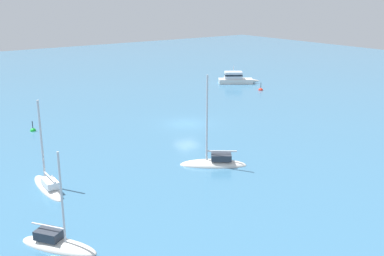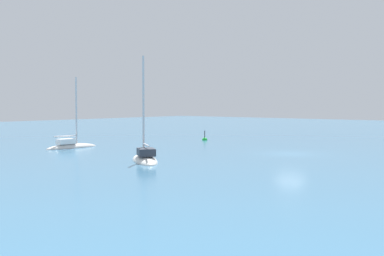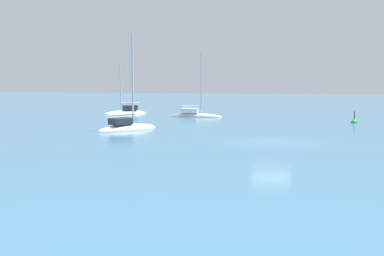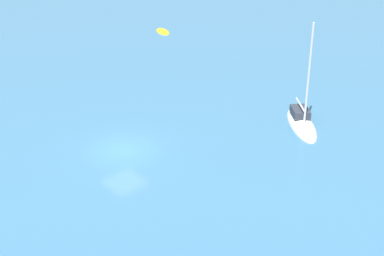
{
  "view_description": "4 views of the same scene",
  "coord_description": "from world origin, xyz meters",
  "views": [
    {
      "loc": [
        40.12,
        -28.21,
        14.06
      ],
      "look_at": [
        9.69,
        -6.26,
        2.94
      ],
      "focal_mm": 42.98,
      "sensor_mm": 36.0,
      "label": 1
    },
    {
      "loc": [
        38.51,
        20.89,
        4.38
      ],
      "look_at": [
        8.03,
        -4.03,
        2.34
      ],
      "focal_mm": 48.44,
      "sensor_mm": 36.0,
      "label": 2
    },
    {
      "loc": [
        -0.55,
        33.85,
        4.57
      ],
      "look_at": [
        5.68,
        -1.59,
        0.67
      ],
      "focal_mm": 47.37,
      "sensor_mm": 36.0,
      "label": 3
    },
    {
      "loc": [
        -19.01,
        -28.15,
        18.44
      ],
      "look_at": [
        2.56,
        -3.94,
        2.24
      ],
      "focal_mm": 54.59,
      "sensor_mm": 36.0,
      "label": 4
    }
  ],
  "objects": [
    {
      "name": "yacht",
      "position": [
        16.65,
        -20.8,
        0.12
      ],
      "size": [
        4.9,
        4.0,
        6.3
      ],
      "rotation": [
        0.0,
        0.0,
        0.6
      ],
      "color": "silver",
      "rests_on": "ground"
    },
    {
      "name": "sloop",
      "position": [
        8.28,
        -18.46,
        0.16
      ],
      "size": [
        5.6,
        1.39,
        7.05
      ],
      "rotation": [
        0.0,
        0.0,
        3.11
      ],
      "color": "silver",
      "rests_on": "ground"
    },
    {
      "name": "mooring_buoy",
      "position": [
        -8.43,
        19.45,
        0.01
      ],
      "size": [
        0.7,
        0.7,
        1.48
      ],
      "color": "red",
      "rests_on": "ground"
    },
    {
      "name": "ground_plane",
      "position": [
        0.0,
        0.0,
        0.0
      ],
      "size": [
        160.0,
        160.0,
        0.0
      ],
      "primitive_type": "plane",
      "color": "teal"
    },
    {
      "name": "channel_buoy",
      "position": [
        -7.28,
        -14.71,
        0.01
      ],
      "size": [
        0.61,
        0.61,
        1.38
      ],
      "color": "green",
      "rests_on": "ground"
    },
    {
      "name": "launch",
      "position": [
        -14.8,
        20.04,
        0.77
      ],
      "size": [
        4.92,
        6.28,
        2.82
      ],
      "rotation": [
        0.0,
        0.0,
        0.97
      ],
      "color": "silver",
      "rests_on": "ground"
    },
    {
      "name": "ketch",
      "position": [
        11.72,
        -5.44,
        0.15
      ],
      "size": [
        4.71,
        5.48,
        8.2
      ],
      "rotation": [
        0.0,
        0.0,
        4.06
      ],
      "color": "silver",
      "rests_on": "ground"
    }
  ]
}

